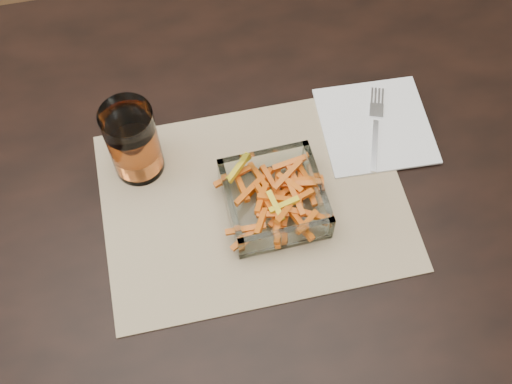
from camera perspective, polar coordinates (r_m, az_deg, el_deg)
The scene contains 6 objects.
dining_table at distance 1.05m, azimuth -3.84°, elevation -1.98°, with size 1.60×0.90×0.75m.
placemat at distance 0.96m, azimuth -0.17°, elevation -0.80°, with size 0.45×0.33×0.00m, color tan.
glass_bowl at distance 0.94m, azimuth 1.62°, elevation -0.73°, with size 0.14×0.14×0.05m.
tumbler at distance 0.95m, azimuth -10.84°, elevation 4.29°, with size 0.08×0.08×0.13m.
napkin at distance 1.05m, azimuth 10.56°, elevation 5.84°, with size 0.17×0.17×0.00m, color white.
fork at distance 1.04m, azimuth 10.58°, elevation 5.85°, with size 0.07×0.16×0.00m.
Camera 1 is at (-0.03, -0.47, 1.60)m, focal length 45.00 mm.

